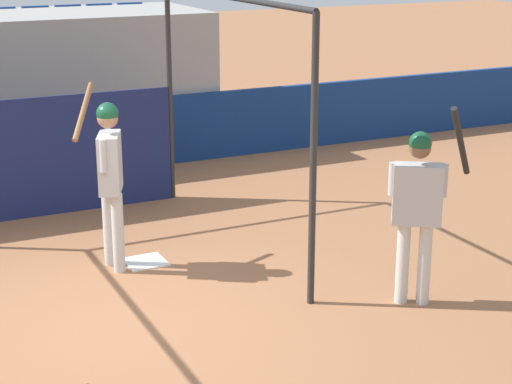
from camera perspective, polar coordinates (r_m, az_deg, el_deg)
ground_plane at (r=8.18m, az=-9.78°, el=-9.14°), size 60.00×60.00×0.00m
outfield_wall at (r=13.04m, az=-16.65°, el=2.87°), size 24.00×0.12×1.09m
batting_cage at (r=10.62m, az=-15.28°, el=3.74°), size 4.26×4.01×2.91m
home_plate at (r=9.72m, az=-7.38°, el=-4.64°), size 0.44×0.44×0.02m
player_batter at (r=9.28m, az=-9.74°, el=1.55°), size 0.57×0.95×1.97m
player_waiting at (r=8.42m, az=10.76°, el=-0.61°), size 0.82×0.60×2.05m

